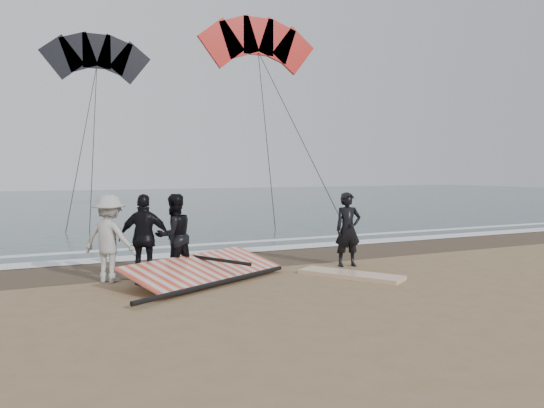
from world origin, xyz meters
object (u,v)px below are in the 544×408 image
(board_white, at_px, (351,275))
(sail_rig, at_px, (201,272))
(board_cream, at_px, (218,261))
(man_main, at_px, (348,229))

(board_white, xyz_separation_m, sail_rig, (-3.22, 1.11, 0.15))
(board_white, bearing_deg, board_cream, 92.35)
(man_main, xyz_separation_m, sail_rig, (-3.91, -0.07, -0.74))
(man_main, relative_size, sail_rig, 0.47)
(board_white, height_order, board_cream, board_white)
(board_white, bearing_deg, sail_rig, 129.01)
(board_cream, relative_size, sail_rig, 0.53)
(man_main, height_order, board_cream, man_main)
(man_main, relative_size, board_cream, 0.88)
(man_main, distance_m, sail_rig, 3.98)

